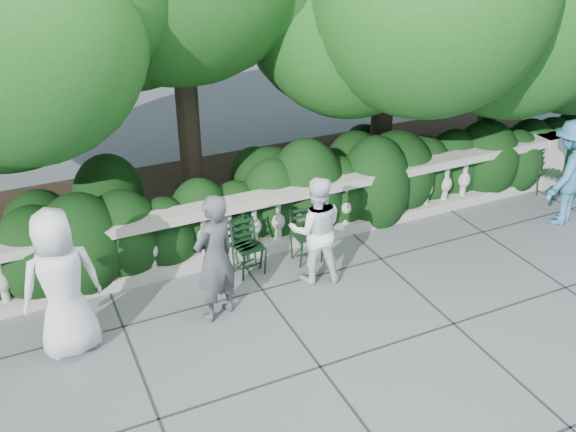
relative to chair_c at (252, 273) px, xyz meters
name	(u,v)px	position (x,y,z in m)	size (l,w,h in m)	color
ground	(319,312)	(0.47, -1.27, 0.00)	(90.00, 90.00, 0.00)	#52555A
balustrade	(266,223)	(0.47, 0.53, 0.49)	(12.00, 0.44, 1.00)	#9E998E
shrub_hedge	(239,218)	(0.47, 1.73, 0.00)	(15.00, 2.60, 1.70)	black
chair_c	(252,273)	(0.00, 0.00, 0.00)	(0.44, 0.48, 0.84)	black
chair_d	(254,277)	(-0.01, -0.11, 0.00)	(0.44, 0.48, 0.84)	black
chair_e	(311,265)	(0.91, -0.16, 0.00)	(0.44, 0.48, 0.84)	black
chair_f	(555,197)	(6.07, 0.01, 0.00)	(0.44, 0.48, 0.84)	black
person_businessman	(62,284)	(-2.68, -0.64, 0.97)	(0.95, 0.62, 1.95)	silver
person_woman_grey	(215,258)	(-0.79, -0.75, 0.90)	(0.66, 0.43, 1.80)	#46464B
person_casual_man	(316,230)	(0.80, -0.50, 0.81)	(0.79, 0.62, 1.63)	white
person_older_blue	(568,173)	(5.40, -0.71, 0.91)	(1.18, 0.68, 1.83)	teal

